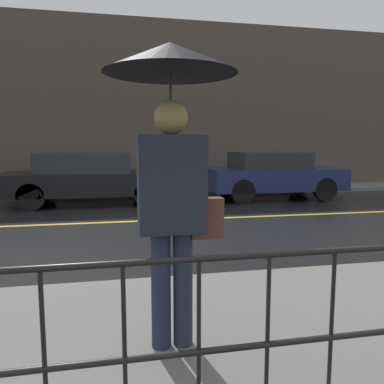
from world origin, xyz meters
TOP-DOWN VIEW (x-y plane):
  - ground_plane at (0.00, 0.00)m, footprint 80.00×80.00m
  - sidewalk_near at (0.00, -5.21)m, footprint 28.00×2.59m
  - sidewalk_far at (0.00, 4.84)m, footprint 28.00×1.85m
  - lane_marking at (0.00, 0.00)m, footprint 25.20×0.12m
  - building_storefront at (0.00, 5.91)m, footprint 28.00×0.30m
  - railing_foreground at (-0.00, -6.26)m, footprint 12.00×0.04m
  - pedestrian at (-0.01, -5.42)m, footprint 0.94×0.94m
  - car_black at (-1.15, 2.77)m, footprint 4.73×1.95m
  - car_navy at (4.31, 2.77)m, footprint 4.13×1.87m

SIDE VIEW (x-z plane):
  - ground_plane at x=0.00m, z-range 0.00..0.00m
  - lane_marking at x=0.00m, z-range 0.00..0.01m
  - sidewalk_near at x=0.00m, z-range 0.00..0.13m
  - sidewalk_far at x=0.00m, z-range 0.00..0.13m
  - railing_foreground at x=0.00m, z-range 0.25..1.20m
  - car_navy at x=4.31m, z-range 0.03..1.47m
  - car_black at x=-1.15m, z-range 0.03..1.48m
  - pedestrian at x=-0.01m, z-range 0.66..2.88m
  - building_storefront at x=0.00m, z-range 0.00..6.15m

